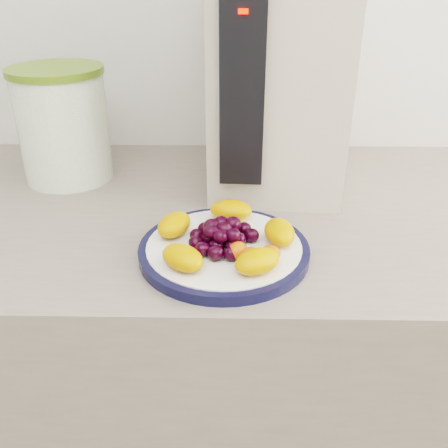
{
  "coord_description": "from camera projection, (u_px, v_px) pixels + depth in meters",
  "views": [
    {
      "loc": [
        0.12,
        0.44,
        1.27
      ],
      "look_at": [
        0.11,
        1.04,
        0.95
      ],
      "focal_mm": 40.0,
      "sensor_mm": 36.0,
      "label": 1
    }
  ],
  "objects": [
    {
      "name": "plate_rim",
      "position": [
        224.0,
        251.0,
        0.7
      ],
      "size": [
        0.24,
        0.24,
        0.01
      ],
      "primitive_type": "cylinder",
      "color": "black",
      "rests_on": "counter"
    },
    {
      "name": "fruit_plate",
      "position": [
        227.0,
        237.0,
        0.68
      ],
      "size": [
        0.21,
        0.2,
        0.04
      ],
      "color": "orange",
      "rests_on": "plate_face"
    },
    {
      "name": "counter",
      "position": [
        174.0,
        394.0,
        1.06
      ],
      "size": [
        3.5,
        0.6,
        0.9
      ],
      "primitive_type": "cube",
      "color": "gray",
      "rests_on": "floor"
    },
    {
      "name": "appliance_panel",
      "position": [
        242.0,
        92.0,
        0.73
      ],
      "size": [
        0.07,
        0.03,
        0.29
      ],
      "primitive_type": "cube",
      "rotation": [
        0.0,
        0.0,
        -0.05
      ],
      "color": "black",
      "rests_on": "appliance_body"
    },
    {
      "name": "cabinet_face",
      "position": [
        175.0,
        404.0,
        1.08
      ],
      "size": [
        3.48,
        0.58,
        0.84
      ],
      "primitive_type": "cube",
      "color": "olive",
      "rests_on": "floor"
    },
    {
      "name": "appliance_led",
      "position": [
        243.0,
        11.0,
        0.67
      ],
      "size": [
        0.01,
        0.01,
        0.01
      ],
      "primitive_type": "cube",
      "rotation": [
        0.0,
        0.0,
        -0.05
      ],
      "color": "#FF0C05",
      "rests_on": "appliance_panel"
    },
    {
      "name": "canister",
      "position": [
        64.0,
        128.0,
        0.91
      ],
      "size": [
        0.19,
        0.19,
        0.19
      ],
      "primitive_type": "cylinder",
      "rotation": [
        0.0,
        0.0,
        0.21
      ],
      "color": "#426F19",
      "rests_on": "counter"
    },
    {
      "name": "appliance_body",
      "position": [
        277.0,
        73.0,
        0.87
      ],
      "size": [
        0.23,
        0.32,
        0.38
      ],
      "primitive_type": "cube",
      "rotation": [
        0.0,
        0.0,
        -0.05
      ],
      "color": "beige",
      "rests_on": "counter"
    },
    {
      "name": "canister_lid",
      "position": [
        55.0,
        70.0,
        0.86
      ],
      "size": [
        0.2,
        0.2,
        0.01
      ],
      "primitive_type": "cylinder",
      "rotation": [
        0.0,
        0.0,
        0.21
      ],
      "color": "olive",
      "rests_on": "canister"
    },
    {
      "name": "plate_face",
      "position": [
        224.0,
        250.0,
        0.7
      ],
      "size": [
        0.22,
        0.22,
        0.02
      ],
      "primitive_type": "cylinder",
      "color": "white",
      "rests_on": "counter"
    }
  ]
}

